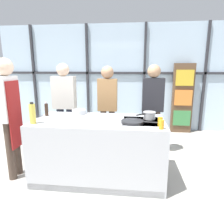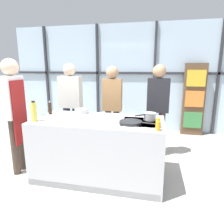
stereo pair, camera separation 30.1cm
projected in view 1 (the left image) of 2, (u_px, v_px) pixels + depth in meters
name	position (u px, v px, depth m)	size (l,w,h in m)	color
ground_plane	(100.00, 176.00, 3.16)	(18.00, 18.00, 0.00)	#ADA89E
back_window_wall	(116.00, 78.00, 5.42)	(6.40, 0.10, 2.80)	silver
bookshelf	(182.00, 99.00, 5.16)	(0.51, 0.19, 1.79)	brown
demo_island	(99.00, 149.00, 3.05)	(1.93, 0.92, 0.93)	#B7BABF
chef	(9.00, 109.00, 2.94)	(0.25, 0.36, 1.82)	#47382D
spectator_far_left	(65.00, 102.00, 3.98)	(0.45, 0.25, 1.77)	#232838
spectator_center_left	(108.00, 103.00, 3.89)	(0.37, 0.24, 1.71)	#47382D
spectator_center_right	(153.00, 104.00, 3.79)	(0.40, 0.24, 1.74)	#47382D
frying_pan	(133.00, 122.00, 2.77)	(0.57, 0.32, 0.04)	#232326
saucepan	(149.00, 115.00, 2.98)	(0.29, 0.26, 0.11)	silver
white_plate	(73.00, 120.00, 2.93)	(0.25, 0.25, 0.01)	white
mixing_bowl	(79.00, 112.00, 3.32)	(0.23, 0.23, 0.07)	silver
oil_bottle	(32.00, 114.00, 2.73)	(0.08, 0.08, 0.30)	#E0CC4C
pepper_grinder	(46.00, 109.00, 3.18)	(0.05, 0.05, 0.22)	#332319
juice_glass_near	(161.00, 124.00, 2.50)	(0.06, 0.06, 0.12)	orange
juice_glass_far	(160.00, 122.00, 2.63)	(0.06, 0.06, 0.12)	orange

